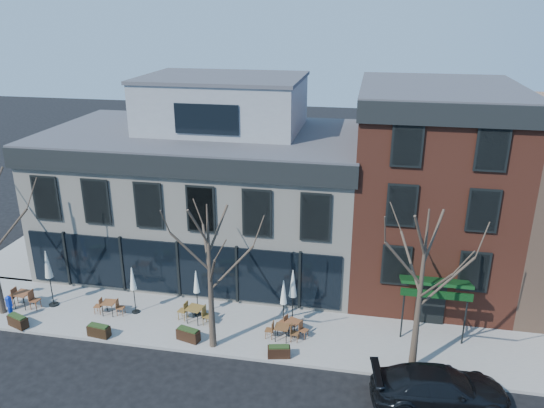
% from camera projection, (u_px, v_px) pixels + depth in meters
% --- Properties ---
extents(ground, '(120.00, 120.00, 0.00)m').
position_uv_depth(ground, '(181.00, 299.00, 28.87)').
color(ground, black).
rests_on(ground, ground).
extents(sidewalk_front, '(33.50, 4.70, 0.15)m').
position_uv_depth(sidewalk_front, '(228.00, 326.00, 26.29)').
color(sidewalk_front, gray).
rests_on(sidewalk_front, ground).
extents(sidewalk_side, '(4.50, 12.00, 0.15)m').
position_uv_depth(sidewalk_side, '(56.00, 238.00, 36.35)').
color(sidewalk_side, gray).
rests_on(sidewalk_side, ground).
extents(corner_building, '(18.39, 10.39, 11.10)m').
position_uv_depth(corner_building, '(207.00, 188.00, 31.85)').
color(corner_building, beige).
rests_on(corner_building, ground).
extents(red_brick_building, '(8.20, 11.78, 11.18)m').
position_uv_depth(red_brick_building, '(431.00, 187.00, 29.16)').
color(red_brick_building, brown).
rests_on(red_brick_building, ground).
extents(tree_mid, '(3.50, 3.55, 7.04)m').
position_uv_depth(tree_mid, '(210.00, 276.00, 23.41)').
color(tree_mid, '#382B21').
rests_on(tree_mid, sidewalk_front).
extents(tree_right, '(3.72, 3.77, 7.48)m').
position_uv_depth(tree_right, '(420.00, 291.00, 21.74)').
color(tree_right, '#382B21').
rests_on(tree_right, sidewalk_front).
extents(parked_sedan, '(5.68, 2.93, 1.58)m').
position_uv_depth(parked_sedan, '(440.00, 388.00, 20.99)').
color(parked_sedan, black).
rests_on(parked_sedan, ground).
extents(call_box, '(0.28, 0.28, 1.40)m').
position_uv_depth(call_box, '(10.00, 307.00, 26.47)').
color(call_box, '#0D2BAD').
rests_on(call_box, sidewalk_front).
extents(cafe_set_0, '(1.94, 0.83, 1.01)m').
position_uv_depth(cafe_set_0, '(23.00, 298.00, 27.70)').
color(cafe_set_0, brown).
rests_on(cafe_set_0, sidewalk_front).
extents(cafe_set_2, '(1.64, 0.69, 0.85)m').
position_uv_depth(cafe_set_2, '(109.00, 306.00, 27.07)').
color(cafe_set_2, brown).
rests_on(cafe_set_2, sidewalk_front).
extents(cafe_set_3, '(1.92, 0.87, 0.98)m').
position_uv_depth(cafe_set_3, '(195.00, 313.00, 26.38)').
color(cafe_set_3, brown).
rests_on(cafe_set_3, sidewalk_front).
extents(cafe_set_4, '(1.65, 0.68, 0.87)m').
position_uv_depth(cafe_set_4, '(282.00, 331.00, 25.00)').
color(cafe_set_4, brown).
rests_on(cafe_set_4, sidewalk_front).
extents(cafe_set_5, '(1.62, 1.02, 0.84)m').
position_uv_depth(cafe_set_5, '(293.00, 326.00, 25.44)').
color(cafe_set_5, brown).
rests_on(cafe_set_5, sidewalk_front).
extents(umbrella_0, '(0.50, 0.50, 3.15)m').
position_uv_depth(umbrella_0, '(48.00, 267.00, 27.25)').
color(umbrella_0, black).
rests_on(umbrella_0, sidewalk_front).
extents(umbrella_1, '(0.41, 0.41, 2.58)m').
position_uv_depth(umbrella_1, '(133.00, 281.00, 26.73)').
color(umbrella_1, black).
rests_on(umbrella_1, sidewalk_front).
extents(umbrella_2, '(0.40, 0.40, 2.53)m').
position_uv_depth(umbrella_2, '(196.00, 284.00, 26.52)').
color(umbrella_2, black).
rests_on(umbrella_2, sidewalk_front).
extents(umbrella_3, '(0.42, 0.42, 2.62)m').
position_uv_depth(umbrella_3, '(284.00, 295.00, 25.41)').
color(umbrella_3, black).
rests_on(umbrella_3, sidewalk_front).
extents(umbrella_4, '(0.48, 0.48, 3.00)m').
position_uv_depth(umbrella_4, '(293.00, 286.00, 25.64)').
color(umbrella_4, black).
rests_on(umbrella_4, sidewalk_front).
extents(planter_0, '(1.17, 0.78, 0.61)m').
position_uv_depth(planter_0, '(18.00, 321.00, 26.07)').
color(planter_0, black).
rests_on(planter_0, sidewalk_front).
extents(planter_1, '(1.12, 0.56, 0.60)m').
position_uv_depth(planter_1, '(99.00, 331.00, 25.30)').
color(planter_1, black).
rests_on(planter_1, sidewalk_front).
extents(planter_2, '(1.18, 0.71, 0.62)m').
position_uv_depth(planter_2, '(188.00, 334.00, 24.99)').
color(planter_2, black).
rests_on(planter_2, sidewalk_front).
extents(planter_3, '(1.08, 0.62, 0.57)m').
position_uv_depth(planter_3, '(279.00, 351.00, 23.80)').
color(planter_3, black).
rests_on(planter_3, sidewalk_front).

